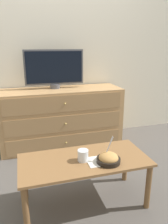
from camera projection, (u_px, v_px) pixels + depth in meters
ground_plane at (55, 136)px, 3.13m from camera, size 12.00×12.00×0.00m
wall_back at (51, 41)px, 2.77m from camera, size 12.00×0.05×2.60m
dresser at (62, 117)px, 2.79m from camera, size 1.50×0.50×0.73m
tv at (55, 68)px, 2.66m from camera, size 0.72×0.12×0.47m
coffee_table at (84, 166)px, 1.72m from camera, size 1.00×0.47×0.40m
takeout_bowl at (108, 159)px, 1.64m from camera, size 0.18×0.18×0.20m
drink_cup at (83, 156)px, 1.67m from camera, size 0.08×0.08×0.09m
napkin at (98, 161)px, 1.66m from camera, size 0.16×0.16×0.00m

